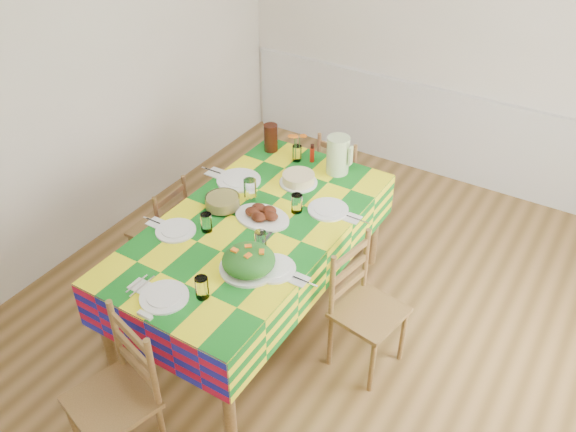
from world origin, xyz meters
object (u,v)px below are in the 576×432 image
object	(u,v)px
green_pitcher	(338,155)
chair_far	(343,180)
meat_platter	(262,215)
chair_near	(118,397)
chair_right	(364,309)
tea_pitcher	(271,138)
dining_table	(253,234)
chair_left	(163,230)

from	to	relation	value
green_pitcher	chair_far	bearing A→B (deg)	110.53
meat_platter	chair_far	xyz separation A→B (m)	(-0.03, 1.30, -0.43)
chair_near	chair_right	bearing A→B (deg)	73.77
tea_pitcher	chair_far	world-z (taller)	tea_pitcher
meat_platter	chair_right	world-z (taller)	chair_right
dining_table	green_pitcher	xyz separation A→B (m)	(0.18, 0.89, 0.25)
tea_pitcher	chair_right	xyz separation A→B (m)	(1.31, -0.90, -0.49)
green_pitcher	tea_pitcher	size ratio (longest dim) A/B	1.31
green_pitcher	chair_left	distance (m)	1.49
chair_near	chair_far	world-z (taller)	chair_near
green_pitcher	chair_near	bearing A→B (deg)	-94.21
tea_pitcher	chair_left	distance (m)	1.14
tea_pitcher	chair_far	xyz separation A→B (m)	(0.44, 0.47, -0.51)
meat_platter	tea_pitcher	world-z (taller)	tea_pitcher
dining_table	chair_left	bearing A→B (deg)	179.91
chair_near	chair_right	size ratio (longest dim) A/B	1.05
chair_left	meat_platter	bearing A→B (deg)	93.01
chair_left	chair_right	bearing A→B (deg)	88.36
chair_right	chair_far	bearing A→B (deg)	42.33
chair_left	chair_right	world-z (taller)	chair_right
green_pitcher	tea_pitcher	world-z (taller)	green_pitcher
dining_table	chair_left	world-z (taller)	chair_left
chair_left	green_pitcher	bearing A→B (deg)	128.33
meat_platter	green_pitcher	xyz separation A→B (m)	(0.15, 0.82, 0.12)
chair_near	chair_left	world-z (taller)	chair_near
tea_pitcher	chair_far	bearing A→B (deg)	47.21
meat_platter	tea_pitcher	bearing A→B (deg)	119.38
chair_left	chair_right	xyz separation A→B (m)	(1.75, 0.01, 0.04)
green_pitcher	chair_right	bearing A→B (deg)	-51.91
chair_left	chair_far	bearing A→B (deg)	145.76
dining_table	tea_pitcher	xyz separation A→B (m)	(-0.44, 0.91, 0.21)
tea_pitcher	chair_right	bearing A→B (deg)	-34.40
dining_table	meat_platter	world-z (taller)	meat_platter
chair_near	chair_far	bearing A→B (deg)	105.98
chair_far	chair_left	distance (m)	1.63
dining_table	chair_left	distance (m)	0.93
green_pitcher	chair_right	xyz separation A→B (m)	(0.69, -0.89, -0.52)
chair_far	meat_platter	bearing A→B (deg)	94.51
dining_table	green_pitcher	bearing A→B (deg)	78.63
dining_table	chair_near	distance (m)	1.40
tea_pitcher	chair_left	xyz separation A→B (m)	(-0.44, -0.91, -0.53)
chair_left	dining_table	bearing A→B (deg)	88.07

